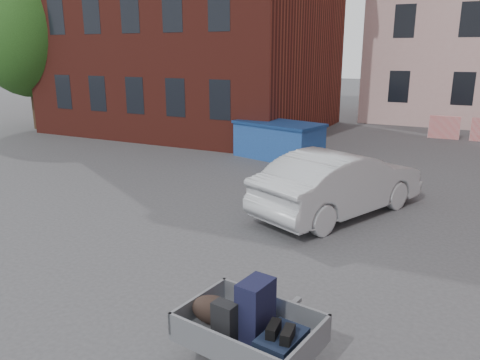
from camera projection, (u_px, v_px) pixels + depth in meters
The scene contains 6 objects.
ground at pixel (249, 254), 9.00m from camera, with size 120.00×120.00×0.00m, color #38383A.
far_building at pixel (135, 48), 35.49m from camera, with size 6.00×6.00×8.00m, color maroon.
tree at pixel (27, 20), 22.24m from camera, with size 5.28×5.28×8.30m.
trailer at pixel (249, 326), 5.56m from camera, with size 1.75×1.91×1.20m.
dumpster at pixel (278, 140), 16.89m from camera, with size 3.46×2.40×1.32m.
silver_car at pixel (340, 183), 11.06m from camera, with size 1.62×4.64×1.53m, color #ABAEB3.
Camera 1 is at (3.54, -7.50, 3.77)m, focal length 35.00 mm.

